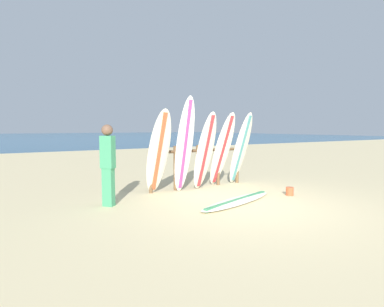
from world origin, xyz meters
TOP-DOWN VIEW (x-y plane):
  - ground_plane at (0.00, 0.00)m, footprint 120.00×120.00m
  - ocean_water at (0.00, 58.00)m, footprint 120.00×80.00m
  - surfboard_rack at (0.14, 2.26)m, footprint 2.90×0.09m
  - surfboard_leaning_far_left at (-1.17, 1.97)m, footprint 0.64×0.81m
  - surfboard_leaning_left at (-0.52, 1.84)m, footprint 0.55×0.63m
  - surfboard_leaning_center_left at (0.09, 1.83)m, footprint 0.69×0.75m
  - surfboard_leaning_center at (0.75, 1.96)m, footprint 0.53×0.94m
  - surfboard_leaning_center_right at (1.44, 1.99)m, footprint 0.62×0.82m
  - surfboard_lying_on_sand at (-0.01, 0.38)m, footprint 2.49×1.18m
  - beachgoer_standing at (-2.53, 1.54)m, footprint 0.31×0.32m
  - sand_bucket at (1.51, 0.25)m, footprint 0.18×0.18m

SIDE VIEW (x-z plane):
  - ground_plane at x=0.00m, z-range 0.00..0.00m
  - ocean_water at x=0.00m, z-range 0.00..0.01m
  - surfboard_lying_on_sand at x=-0.01m, z-range -0.01..0.08m
  - sand_bucket at x=1.51m, z-range 0.00..0.20m
  - surfboard_rack at x=0.14m, z-range 0.12..1.29m
  - beachgoer_standing at x=-2.53m, z-range 0.09..1.79m
  - surfboard_leaning_center_left at x=0.09m, z-range 0.00..2.05m
  - surfboard_leaning_center at x=0.75m, z-range 0.00..2.06m
  - surfboard_leaning_center_right at x=1.44m, z-range 0.00..2.08m
  - surfboard_leaning_far_left at x=-1.17m, z-range 0.00..2.09m
  - surfboard_leaning_left at x=-0.52m, z-range 0.00..2.42m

